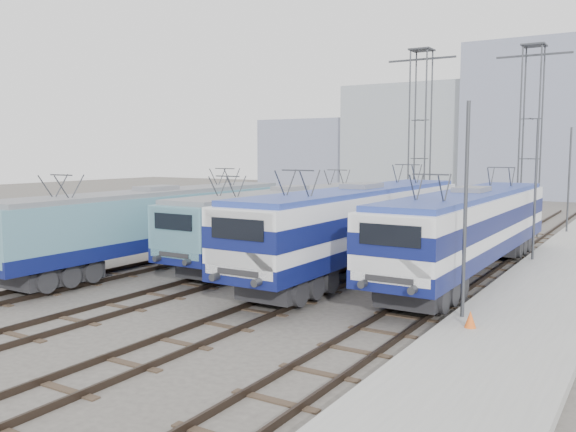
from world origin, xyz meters
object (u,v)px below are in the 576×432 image
Objects in this scene: locomotive_center_right at (360,220)px; mast_front at (465,215)px; locomotive_far_left at (154,220)px; catenary_tower_east at (531,133)px; catenary_tower_west at (420,133)px; mast_rear at (569,182)px; locomotive_far_right at (469,224)px; mast_mid at (535,193)px; locomotive_center_left at (288,217)px; safety_cone at (470,319)px.

mast_front is at bearing -43.36° from locomotive_center_right.
catenary_tower_east is (13.25, 19.70, 4.42)m from locomotive_far_left.
catenary_tower_west reaches higher than mast_rear.
locomotive_far_right is 5.04m from mast_mid.
mast_front is 24.00m from mast_rear.
mast_front reaches higher than locomotive_center_right.
catenary_tower_west is 1.00× the size of catenary_tower_east.
locomotive_center_left is at bearing -178.06° from locomotive_far_right.
mast_rear reaches higher than locomotive_far_left.
catenary_tower_west is (-2.25, 14.00, 4.25)m from locomotive_center_right.
locomotive_center_right is 37.47× the size of safety_cone.
catenary_tower_east reaches higher than mast_front.
mast_mid is 1.00× the size of mast_rear.
locomotive_far_right is 16.68m from mast_rear.
catenary_tower_east is (8.75, 14.84, 4.48)m from locomotive_center_left.
safety_cone is at bearing -83.48° from catenary_tower_east.
safety_cone is at bearing -74.37° from locomotive_far_right.
safety_cone is (15.89, -3.38, -1.67)m from locomotive_far_left.
catenary_tower_east is at bearing 96.52° from safety_cone.
locomotive_center_right is 10.05m from safety_cone.
mast_rear is at bearing 90.00° from mast_front.
mast_front reaches higher than locomotive_far_right.
locomotive_center_right is (9.00, 3.70, 0.17)m from locomotive_far_left.
mast_front is at bearing -84.55° from catenary_tower_east.
safety_cone is (6.89, -7.08, -1.84)m from locomotive_center_right.
mast_front is (8.60, -20.00, -3.14)m from catenary_tower_west.
mast_rear is (0.00, 12.00, 0.00)m from mast_mid.
locomotive_center_right is at bearing -109.43° from mast_rear.
locomotive_center_right is (4.50, -1.16, 0.23)m from locomotive_center_left.
catenary_tower_west is 23.90× the size of safety_cone.
mast_front reaches higher than locomotive_far_left.
locomotive_far_left is 19.46m from catenary_tower_west.
catenary_tower_west is 1.71× the size of mast_mid.
catenary_tower_west is at bearing -155.06° from mast_rear.
locomotive_far_right is (4.50, 1.47, -0.06)m from locomotive_center_right.
locomotive_center_left is at bearing 165.54° from locomotive_center_right.
safety_cone is (9.14, -21.08, -6.09)m from catenary_tower_west.
catenary_tower_west is at bearing 137.07° from mast_mid.
mast_rear is at bearing 24.94° from catenary_tower_west.
locomotive_center_right reaches higher than locomotive_far_right.
locomotive_far_left is 1.48× the size of catenary_tower_west.
mast_mid is at bearing 67.82° from locomotive_far_right.
locomotive_far_left is at bearing -159.07° from locomotive_far_right.
mast_rear is (2.10, 2.00, -3.14)m from catenary_tower_east.
mast_front is 3.19m from safety_cone.
locomotive_far_right reaches higher than safety_cone.
mast_rear reaches higher than locomotive_center_left.
locomotive_far_left reaches higher than locomotive_center_left.
mast_front reaches higher than safety_cone.
safety_cone is at bearing -88.77° from mast_rear.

